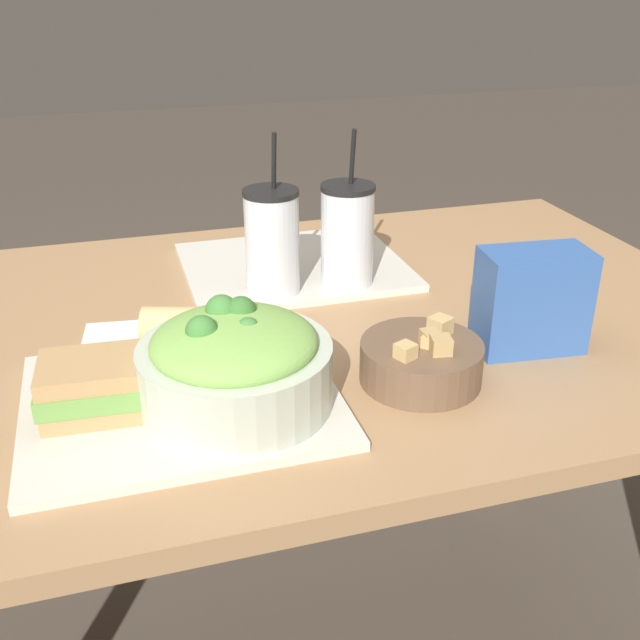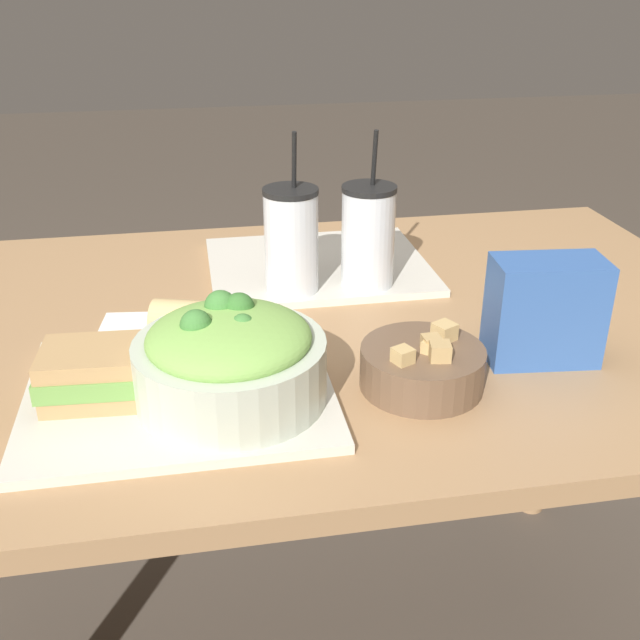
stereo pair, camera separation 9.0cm
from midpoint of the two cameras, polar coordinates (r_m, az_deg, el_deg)
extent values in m
cube|color=#A37A51|center=(1.10, -0.11, -0.67)|extent=(1.41, 0.86, 0.03)
cylinder|color=#A37A51|center=(1.79, 18.46, -4.50)|extent=(0.06, 0.06, 0.72)
cube|color=beige|center=(0.91, -7.87, -5.54)|extent=(0.36, 0.31, 0.01)
cube|color=beige|center=(1.27, 1.88, 4.11)|extent=(0.36, 0.31, 0.01)
cylinder|color=beige|center=(0.87, -3.87, -3.91)|extent=(0.22, 0.22, 0.07)
ellipsoid|color=#7FB251|center=(0.85, -3.95, -1.42)|extent=(0.19, 0.19, 0.05)
sphere|color=#427F38|center=(0.84, -2.86, -0.49)|extent=(0.03, 0.03, 0.03)
sphere|color=#427F38|center=(0.87, -4.68, 0.99)|extent=(0.04, 0.04, 0.04)
sphere|color=#427F38|center=(0.83, -6.39, -0.49)|extent=(0.04, 0.04, 0.04)
sphere|color=#38702D|center=(0.87, -3.24, 0.86)|extent=(0.04, 0.04, 0.04)
cube|color=beige|center=(0.81, -4.92, -2.00)|extent=(0.06, 0.06, 0.01)
cube|color=beige|center=(0.86, -3.64, -0.39)|extent=(0.06, 0.06, 0.01)
cylinder|color=brown|center=(0.93, 10.54, -3.66)|extent=(0.15, 0.15, 0.05)
cylinder|color=#4C2814|center=(0.92, 10.63, -2.59)|extent=(0.14, 0.14, 0.01)
cube|color=tan|center=(0.94, 12.16, -1.01)|extent=(0.03, 0.03, 0.02)
cube|color=tan|center=(0.92, 11.28, -1.89)|extent=(0.02, 0.02, 0.02)
cube|color=tan|center=(0.90, 11.98, -2.51)|extent=(0.03, 0.03, 0.02)
cube|color=tan|center=(0.88, 9.24, -2.85)|extent=(0.03, 0.03, 0.02)
cube|color=tan|center=(0.91, 11.23, -2.19)|extent=(0.03, 0.03, 0.02)
cube|color=tan|center=(0.90, -13.05, -5.22)|extent=(0.15, 0.10, 0.02)
cube|color=#6B9E47|center=(0.89, -13.19, -4.01)|extent=(0.16, 0.10, 0.02)
cube|color=tan|center=(0.88, -13.33, -2.77)|extent=(0.15, 0.10, 0.02)
cylinder|color=tan|center=(1.00, -6.94, -0.20)|extent=(0.13, 0.09, 0.06)
cylinder|color=beige|center=(0.99, -3.90, -0.38)|extent=(0.02, 0.05, 0.05)
cylinder|color=silver|center=(1.14, 0.07, 5.86)|extent=(0.08, 0.08, 0.15)
cylinder|color=black|center=(1.14, 0.07, 5.39)|extent=(0.07, 0.07, 0.13)
cylinder|color=black|center=(1.11, 0.07, 9.76)|extent=(0.08, 0.08, 0.01)
cylinder|color=black|center=(1.10, 0.39, 11.88)|extent=(0.01, 0.02, 0.09)
cylinder|color=silver|center=(1.16, 5.89, 6.13)|extent=(0.08, 0.08, 0.15)
cylinder|color=maroon|center=(1.17, 5.87, 5.69)|extent=(0.07, 0.07, 0.12)
cylinder|color=black|center=(1.14, 6.08, 9.90)|extent=(0.08, 0.08, 0.01)
cylinder|color=black|center=(1.13, 6.49, 11.95)|extent=(0.01, 0.02, 0.09)
cube|color=#335BA3|center=(1.02, 19.21, 0.62)|extent=(0.15, 0.09, 0.14)
cube|color=white|center=(1.08, -10.29, -0.77)|extent=(0.16, 0.13, 0.00)
camera|label=1|loc=(0.04, -87.14, 1.39)|focal=42.00mm
camera|label=2|loc=(0.04, 92.86, -1.39)|focal=42.00mm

